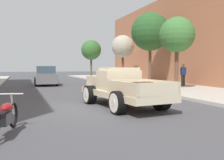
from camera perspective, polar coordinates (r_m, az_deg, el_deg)
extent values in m
plane|color=#47474C|center=(10.04, -2.68, -6.20)|extent=(140.00, 140.00, 0.00)
cube|color=#A86647|center=(27.81, 23.25, 7.99)|extent=(12.00, 28.00, 8.22)
cube|color=beige|center=(10.10, 2.44, -3.05)|extent=(2.26, 5.06, 0.24)
cube|color=beige|center=(10.36, 1.52, -0.01)|extent=(1.67, 1.26, 0.80)
cube|color=beige|center=(10.30, 1.65, 2.53)|extent=(1.52, 1.08, 0.12)
cube|color=#3D4C5B|center=(10.86, 0.13, 0.98)|extent=(1.32, 0.18, 0.44)
cube|color=beige|center=(11.54, -1.47, -0.39)|extent=(1.47, 1.63, 0.52)
cube|color=silver|center=(12.27, -3.02, -0.27)|extent=(0.69, 0.17, 0.47)
cube|color=beige|center=(8.88, 6.75, -3.01)|extent=(1.90, 2.26, 0.04)
cube|color=beige|center=(8.45, 2.14, -1.80)|extent=(0.30, 2.10, 0.44)
cube|color=beige|center=(9.33, 10.95, -1.40)|extent=(0.30, 2.10, 0.44)
cube|color=beige|center=(8.04, 10.66, -2.11)|extent=(1.62, 0.25, 0.44)
cube|color=beige|center=(9.72, 3.54, -1.16)|extent=(1.62, 0.25, 0.44)
cylinder|color=black|center=(10.96, -5.08, -3.31)|extent=(0.44, 0.83, 0.80)
cylinder|color=silver|center=(10.89, -5.99, -3.35)|extent=(0.08, 0.65, 0.66)
cylinder|color=silver|center=(10.89, -6.04, -3.36)|extent=(0.04, 0.24, 0.24)
cylinder|color=black|center=(11.72, 3.16, -2.89)|extent=(0.44, 0.83, 0.80)
cylinder|color=silver|center=(11.81, 3.94, -2.84)|extent=(0.08, 0.65, 0.66)
cylinder|color=silver|center=(11.81, 3.98, -2.84)|extent=(0.04, 0.24, 0.24)
cylinder|color=black|center=(8.52, 1.44, -5.15)|extent=(0.44, 0.83, 0.80)
cylinder|color=silver|center=(8.43, 0.32, -5.23)|extent=(0.08, 0.65, 0.66)
cylinder|color=silver|center=(8.43, 0.26, -5.24)|extent=(0.04, 0.24, 0.24)
cylinder|color=black|center=(9.47, 11.15, -4.37)|extent=(0.44, 0.83, 0.80)
cylinder|color=silver|center=(9.58, 12.04, -4.29)|extent=(0.08, 0.65, 0.66)
cylinder|color=silver|center=(9.59, 12.08, -4.29)|extent=(0.04, 0.24, 0.24)
cube|color=brown|center=(8.47, 7.02, -1.81)|extent=(0.64, 0.50, 0.40)
cube|color=#3D2D1E|center=(8.47, 7.02, -1.81)|extent=(0.62, 0.11, 0.42)
cube|color=brown|center=(9.24, 6.90, -1.78)|extent=(0.50, 0.41, 0.28)
torus|color=black|center=(7.22, -21.54, -7.40)|extent=(0.23, 0.67, 0.67)
cube|color=#4C4C51|center=(6.48, -23.38, -8.18)|extent=(0.34, 0.48, 0.28)
ellipsoid|color=maroon|center=(6.67, -22.78, -5.83)|extent=(0.38, 0.57, 0.24)
cube|color=black|center=(6.21, -24.09, -7.25)|extent=(0.35, 0.60, 0.10)
cylinder|color=silver|center=(7.11, -21.72, -5.10)|extent=(0.11, 0.26, 0.58)
cylinder|color=silver|center=(6.96, -22.03, -2.96)|extent=(0.61, 0.18, 0.04)
cube|color=slate|center=(22.52, -14.87, 0.43)|extent=(1.86, 4.35, 0.80)
cube|color=#384C5B|center=(22.35, -14.88, 2.26)|extent=(1.59, 2.05, 0.64)
cylinder|color=black|center=(23.79, -17.03, -0.14)|extent=(0.24, 0.67, 0.66)
cylinder|color=black|center=(23.88, -13.07, -0.07)|extent=(0.24, 0.67, 0.66)
cylinder|color=black|center=(21.22, -16.88, -0.52)|extent=(0.24, 0.67, 0.66)
cylinder|color=black|center=(21.32, -12.44, -0.44)|extent=(0.24, 0.67, 0.66)
cylinder|color=#333338|center=(19.66, 15.66, -0.05)|extent=(0.14, 0.14, 0.86)
cylinder|color=#333338|center=(19.76, 16.09, -0.04)|extent=(0.14, 0.14, 0.86)
cube|color=#2D4C93|center=(19.69, 15.90, 2.02)|extent=(0.36, 0.22, 0.56)
cylinder|color=#2D4C93|center=(19.56, 15.38, 1.94)|extent=(0.09, 0.09, 0.54)
cylinder|color=#2D4C93|center=(19.82, 16.42, 1.94)|extent=(0.09, 0.09, 0.54)
sphere|color=#9E7051|center=(19.68, 15.92, 3.19)|extent=(0.22, 0.22, 0.22)
cylinder|color=brown|center=(17.34, 14.46, 2.60)|extent=(0.26, 0.26, 2.70)
sphere|color=#3D7538|center=(17.47, 14.57, 9.95)|extent=(2.36, 2.36, 2.36)
cylinder|color=brown|center=(22.57, 8.62, 3.50)|extent=(0.26, 0.26, 3.28)
sphere|color=#285628|center=(22.78, 8.68, 10.82)|extent=(3.37, 3.37, 3.37)
cylinder|color=brown|center=(27.72, 2.45, 2.90)|extent=(0.26, 0.26, 2.75)
sphere|color=#ADA893|center=(27.80, 2.46, 7.65)|extent=(2.47, 2.47, 2.47)
cylinder|color=brown|center=(35.50, -4.75, 2.94)|extent=(0.26, 0.26, 2.74)
sphere|color=#33662D|center=(35.57, -4.77, 6.84)|extent=(2.80, 2.80, 2.80)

